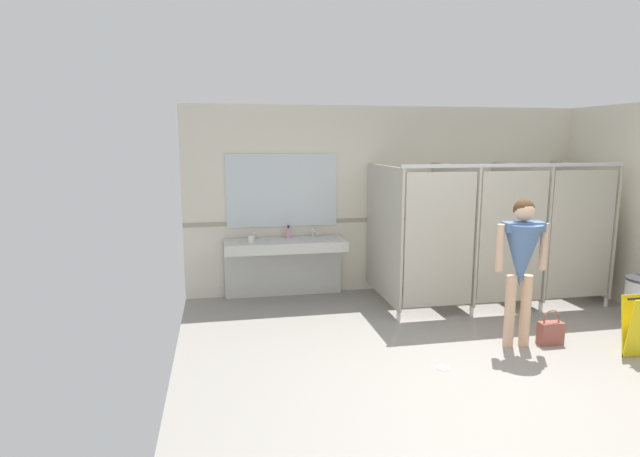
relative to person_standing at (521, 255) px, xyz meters
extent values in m
cube|color=gray|center=(-0.54, -0.66, -1.05)|extent=(6.14, 6.69, 0.10)
cube|color=beige|center=(-0.54, 2.45, 0.34)|extent=(6.14, 0.12, 2.68)
cube|color=#9E937F|center=(-0.54, 2.38, 0.05)|extent=(6.14, 0.01, 0.06)
cube|color=silver|center=(-2.24, 2.09, -0.23)|extent=(1.66, 0.55, 0.14)
cube|color=silver|center=(-2.24, 2.33, -0.65)|extent=(1.66, 0.08, 0.71)
cube|color=beige|center=(-2.65, 2.06, -0.21)|extent=(0.42, 0.30, 0.11)
cylinder|color=silver|center=(-2.65, 2.28, -0.10)|extent=(0.04, 0.04, 0.11)
cylinder|color=silver|center=(-2.65, 2.22, -0.06)|extent=(0.03, 0.11, 0.03)
sphere|color=silver|center=(-2.58, 2.29, -0.13)|extent=(0.04, 0.04, 0.04)
cube|color=beige|center=(-1.82, 2.06, -0.21)|extent=(0.42, 0.30, 0.11)
cylinder|color=silver|center=(-1.82, 2.28, -0.10)|extent=(0.04, 0.04, 0.11)
cylinder|color=silver|center=(-1.82, 2.22, -0.06)|extent=(0.03, 0.11, 0.03)
sphere|color=silver|center=(-1.75, 2.29, -0.13)|extent=(0.04, 0.04, 0.04)
cube|color=silver|center=(-2.24, 2.37, 0.50)|extent=(1.56, 0.02, 1.02)
cube|color=#B2AD9E|center=(-0.98, 1.65, -0.01)|extent=(0.03, 1.44, 1.75)
cylinder|color=silver|center=(-0.98, 0.98, -0.94)|extent=(0.05, 0.05, 0.12)
cube|color=#B2AD9E|center=(-0.01, 1.65, -0.01)|extent=(0.03, 1.44, 1.75)
cylinder|color=silver|center=(-0.01, 0.98, -0.94)|extent=(0.05, 0.05, 0.12)
cube|color=#B2AD9E|center=(0.96, 1.65, -0.01)|extent=(0.03, 1.44, 1.75)
cylinder|color=silver|center=(0.96, 0.98, -0.94)|extent=(0.05, 0.05, 0.12)
cube|color=#B2AD9E|center=(1.94, 1.65, -0.01)|extent=(0.03, 1.44, 1.75)
cylinder|color=silver|center=(1.94, 0.98, -0.94)|extent=(0.05, 0.05, 0.12)
cube|color=#B2AD9E|center=(-0.50, 0.95, -0.01)|extent=(0.89, 0.03, 1.65)
cube|color=#B2AD9E|center=(0.48, 0.95, -0.01)|extent=(0.89, 0.03, 1.65)
cube|color=#B2AD9E|center=(1.45, 0.95, -0.01)|extent=(0.89, 0.03, 1.65)
cube|color=#B7BABF|center=(0.48, 0.95, 0.89)|extent=(2.98, 0.04, 0.04)
cylinder|color=#DBAD89|center=(0.09, -0.01, -0.61)|extent=(0.11, 0.11, 0.78)
cylinder|color=#DBAD89|center=(-0.09, 0.01, -0.61)|extent=(0.11, 0.11, 0.78)
cone|color=#4C6B99|center=(0.00, 0.00, 0.00)|extent=(0.43, 0.43, 0.67)
cube|color=#4C6B99|center=(0.00, 0.00, 0.30)|extent=(0.43, 0.19, 0.10)
cylinder|color=#DBAD89|center=(0.24, -0.02, 0.08)|extent=(0.08, 0.08, 0.50)
cylinder|color=#DBAD89|center=(-0.24, 0.02, 0.08)|extent=(0.08, 0.08, 0.50)
sphere|color=#DBAD89|center=(0.00, 0.00, 0.47)|extent=(0.21, 0.21, 0.21)
sphere|color=#472D19|center=(0.00, 0.01, 0.48)|extent=(0.22, 0.22, 0.22)
cube|color=#934C42|center=(0.39, -0.04, -0.88)|extent=(0.26, 0.13, 0.25)
torus|color=#934C42|center=(0.39, -0.04, -0.72)|extent=(0.20, 0.02, 0.20)
cylinder|color=#D899B2|center=(-2.17, 2.26, -0.09)|extent=(0.07, 0.07, 0.14)
cylinder|color=black|center=(-2.17, 2.26, 0.00)|extent=(0.03, 0.03, 0.04)
cylinder|color=white|center=(-2.71, 1.98, -0.11)|extent=(0.07, 0.07, 0.10)
cube|color=yellow|center=(1.04, -0.45, -0.68)|extent=(0.28, 0.10, 0.63)
cylinder|color=black|center=(1.04, -0.49, -0.39)|extent=(0.28, 0.02, 0.02)
cylinder|color=#B7BABF|center=(-1.01, -0.38, -1.00)|extent=(0.14, 0.14, 0.01)
camera|label=1|loc=(-3.10, -4.79, 1.19)|focal=28.97mm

